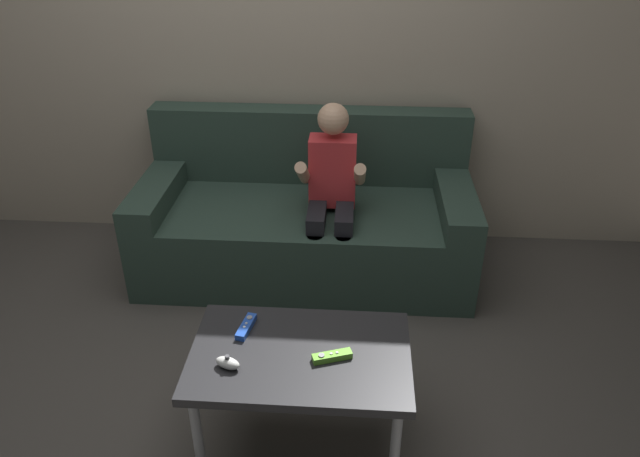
# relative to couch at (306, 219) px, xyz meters

# --- Properties ---
(ground_plane) EXTENTS (10.05, 10.05, 0.00)m
(ground_plane) POSITION_rel_couch_xyz_m (-0.24, -1.09, -0.28)
(ground_plane) COLOR #4C4742
(wall_back) EXTENTS (5.03, 0.05, 2.50)m
(wall_back) POSITION_rel_couch_xyz_m (-0.24, 0.39, 0.97)
(wall_back) COLOR #B2A38E
(wall_back) RESTS_ON ground
(couch) EXTENTS (1.75, 0.80, 0.82)m
(couch) POSITION_rel_couch_xyz_m (0.00, 0.00, 0.00)
(couch) COLOR #2D4238
(couch) RESTS_ON ground
(person_seated_on_couch) EXTENTS (0.33, 0.41, 0.97)m
(person_seated_on_couch) POSITION_rel_couch_xyz_m (0.15, -0.18, 0.27)
(person_seated_on_couch) COLOR black
(person_seated_on_couch) RESTS_ON ground
(coffee_table) EXTENTS (0.78, 0.51, 0.43)m
(coffee_table) POSITION_rel_couch_xyz_m (0.09, -1.25, 0.11)
(coffee_table) COLOR #232326
(coffee_table) RESTS_ON ground
(game_remote_blue_near_edge) EXTENTS (0.06, 0.14, 0.03)m
(game_remote_blue_near_edge) POSITION_rel_couch_xyz_m (-0.12, -1.13, 0.17)
(game_remote_blue_near_edge) COLOR blue
(game_remote_blue_near_edge) RESTS_ON coffee_table
(nunchuk_white) EXTENTS (0.10, 0.07, 0.05)m
(nunchuk_white) POSITION_rel_couch_xyz_m (-0.15, -1.34, 0.17)
(nunchuk_white) COLOR white
(nunchuk_white) RESTS_ON coffee_table
(game_remote_lime_far_corner) EXTENTS (0.14, 0.08, 0.03)m
(game_remote_lime_far_corner) POSITION_rel_couch_xyz_m (0.21, -1.28, 0.17)
(game_remote_lime_far_corner) COLOR #72C638
(game_remote_lime_far_corner) RESTS_ON coffee_table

